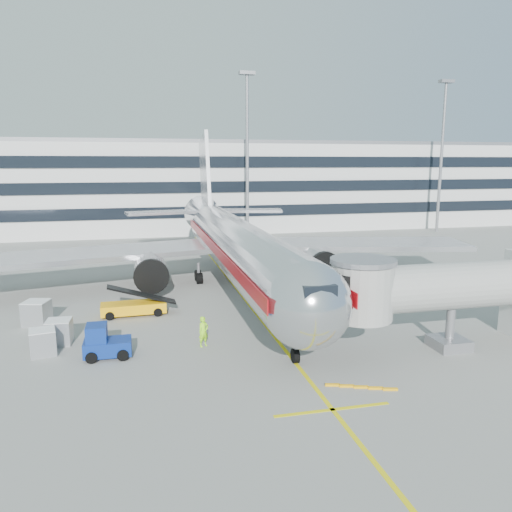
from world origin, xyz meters
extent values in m
plane|color=gray|center=(0.00, 0.00, 0.00)|extent=(180.00, 180.00, 0.00)
cube|color=yellow|center=(0.00, 10.00, 0.01)|extent=(0.25, 70.00, 0.01)
cube|color=yellow|center=(0.00, -14.00, 0.01)|extent=(6.00, 0.25, 0.01)
cylinder|color=silver|center=(0.00, 8.00, 4.20)|extent=(5.00, 36.00, 5.00)
sphere|color=silver|center=(0.00, -10.00, 4.20)|extent=(5.00, 5.00, 5.00)
cone|color=silver|center=(0.00, 31.00, 4.80)|extent=(5.00, 10.00, 5.00)
cube|color=black|center=(0.00, -11.50, 5.33)|extent=(1.80, 1.20, 0.90)
cube|color=#B7B7BC|center=(13.00, 13.50, 3.40)|extent=(24.95, 12.07, 0.50)
cube|color=#B7B7BC|center=(-13.00, 13.50, 3.40)|extent=(24.95, 12.07, 0.50)
cylinder|color=#99999E|center=(8.00, 10.00, 2.20)|extent=(3.00, 4.20, 3.00)
cylinder|color=#99999E|center=(-8.00, 10.00, 2.20)|extent=(3.00, 4.20, 3.00)
cylinder|color=black|center=(8.00, 8.00, 2.20)|extent=(3.10, 0.50, 3.10)
cylinder|color=black|center=(-8.00, 8.00, 2.20)|extent=(3.10, 0.50, 3.10)
cube|color=#B7B7BC|center=(0.00, 31.50, 9.20)|extent=(0.45, 9.39, 13.72)
cube|color=#B7B7BC|center=(5.50, 32.00, 5.40)|extent=(10.41, 4.94, 0.35)
cube|color=#B7B7BC|center=(-5.50, 32.00, 5.40)|extent=(10.41, 4.94, 0.35)
cylinder|color=gray|center=(0.00, -8.00, 0.90)|extent=(0.24, 0.24, 1.80)
cylinder|color=black|center=(0.00, -8.00, 0.45)|extent=(0.35, 0.90, 0.90)
cylinder|color=gray|center=(3.20, 14.00, 1.00)|extent=(0.30, 0.30, 2.00)
cylinder|color=gray|center=(-3.20, 14.00, 1.00)|extent=(0.30, 0.30, 2.00)
cube|color=#A90C12|center=(2.52, 8.00, 4.50)|extent=(0.06, 38.00, 0.90)
cube|color=#A90C12|center=(-2.52, 8.00, 4.50)|extent=(0.06, 38.00, 0.90)
cylinder|color=#A8A8A3|center=(10.50, -8.00, 4.20)|extent=(13.00, 3.00, 3.00)
cylinder|color=#A8A8A3|center=(4.20, -8.00, 4.20)|extent=(3.80, 3.80, 3.40)
cylinder|color=gray|center=(4.20, -8.00, 6.10)|extent=(4.00, 4.00, 0.30)
cube|color=black|center=(2.90, -8.00, 4.20)|extent=(1.40, 2.60, 2.60)
cylinder|color=gray|center=(10.50, -8.00, 1.60)|extent=(0.56, 0.56, 3.20)
cube|color=gray|center=(10.50, -8.00, 0.35)|extent=(2.20, 2.20, 0.70)
cylinder|color=black|center=(9.60, -8.00, 0.35)|extent=(0.35, 0.70, 0.70)
cylinder|color=black|center=(11.40, -8.00, 0.35)|extent=(0.35, 0.70, 0.70)
cube|color=silver|center=(0.00, 58.00, 7.50)|extent=(150.00, 24.00, 15.00)
cube|color=black|center=(0.00, 45.90, 4.00)|extent=(150.00, 0.30, 1.80)
cube|color=black|center=(0.00, 45.90, 8.00)|extent=(150.00, 0.30, 1.80)
cube|color=black|center=(0.00, 45.90, 12.00)|extent=(150.00, 0.30, 1.80)
cube|color=gray|center=(0.00, 58.00, 15.30)|extent=(150.00, 24.00, 0.60)
cylinder|color=gray|center=(8.00, 42.00, 12.50)|extent=(0.50, 0.50, 25.00)
cube|color=gray|center=(8.00, 42.00, 25.20)|extent=(2.40, 1.20, 0.50)
cylinder|color=gray|center=(42.00, 42.00, 12.50)|extent=(0.50, 0.50, 25.00)
cube|color=gray|center=(42.00, 42.00, 25.20)|extent=(2.40, 1.20, 0.50)
cube|color=#FFAE0A|center=(-9.56, 4.09, 0.63)|extent=(5.08, 2.02, 0.80)
cube|color=black|center=(-9.56, 4.09, 1.65)|extent=(5.31, 1.46, 1.75)
cylinder|color=black|center=(-11.42, 4.82, 0.34)|extent=(0.70, 0.35, 0.68)
cylinder|color=black|center=(-11.35, 3.22, 0.34)|extent=(0.70, 0.35, 0.68)
cylinder|color=black|center=(-7.77, 4.97, 0.34)|extent=(0.70, 0.35, 0.68)
cylinder|color=black|center=(-7.71, 3.37, 0.34)|extent=(0.70, 0.35, 0.68)
cube|color=navy|center=(-11.08, -4.46, 0.66)|extent=(2.87, 1.65, 0.92)
cube|color=navy|center=(-11.69, -4.46, 1.58)|extent=(1.23, 1.54, 1.12)
cube|color=black|center=(-11.69, -4.46, 1.94)|extent=(1.13, 1.33, 0.10)
cylinder|color=black|center=(-12.00, -3.69, 0.36)|extent=(0.72, 0.31, 0.72)
cylinder|color=black|center=(-12.00, -5.22, 0.36)|extent=(0.72, 0.31, 0.72)
cylinder|color=black|center=(-10.16, -3.70, 0.36)|extent=(0.72, 0.31, 0.72)
cylinder|color=black|center=(-10.16, -5.23, 0.36)|extent=(0.72, 0.31, 0.72)
cube|color=#A6A8AD|center=(-14.35, -1.28, 0.80)|extent=(1.63, 1.63, 1.61)
cube|color=white|center=(-14.35, -1.28, 1.63)|extent=(1.63, 1.63, 0.06)
cube|color=#A6A8AD|center=(-16.57, 3.38, 0.88)|extent=(2.10, 2.10, 1.76)
cube|color=white|center=(-16.57, 3.38, 1.78)|extent=(2.10, 2.10, 0.07)
cube|color=#A6A8AD|center=(-15.09, -3.04, 0.79)|extent=(1.80, 1.80, 1.58)
cube|color=white|center=(-15.09, -3.04, 1.60)|extent=(1.80, 1.80, 0.06)
imported|color=#9FFF1A|center=(-5.04, -3.97, 1.01)|extent=(0.88, 0.78, 2.03)
camera|label=1|loc=(-8.89, -35.17, 11.96)|focal=35.00mm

